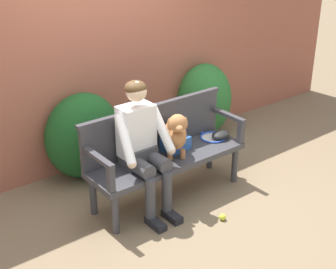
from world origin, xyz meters
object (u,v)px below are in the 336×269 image
(baseball_glove, at_px, (221,135))
(sports_bag, at_px, (176,144))
(person_seated, at_px, (142,142))
(tennis_racket, at_px, (211,137))
(garden_bench, at_px, (168,162))
(tennis_ball, at_px, (222,217))
(dog_on_bench, at_px, (175,133))

(baseball_glove, relative_size, sports_bag, 0.79)
(person_seated, height_order, baseball_glove, person_seated)
(tennis_racket, height_order, sports_bag, sports_bag)
(person_seated, bearing_deg, garden_bench, 3.03)
(garden_bench, height_order, tennis_ball, garden_bench)
(person_seated, xyz_separation_m, sports_bag, (0.50, 0.09, -0.20))
(person_seated, relative_size, dog_on_bench, 2.66)
(dog_on_bench, height_order, tennis_racket, dog_on_bench)
(tennis_racket, distance_m, sports_bag, 0.51)
(garden_bench, distance_m, tennis_ball, 0.79)
(tennis_racket, relative_size, baseball_glove, 2.63)
(tennis_ball, bearing_deg, person_seated, 126.41)
(garden_bench, bearing_deg, sports_bag, 25.52)
(sports_bag, relative_size, tennis_ball, 4.24)
(garden_bench, bearing_deg, tennis_ball, -77.50)
(garden_bench, relative_size, tennis_ball, 26.14)
(dog_on_bench, height_order, sports_bag, dog_on_bench)
(dog_on_bench, xyz_separation_m, tennis_racket, (0.60, 0.10, -0.24))
(tennis_ball, bearing_deg, tennis_racket, 55.43)
(person_seated, bearing_deg, baseball_glove, -0.07)
(baseball_glove, distance_m, sports_bag, 0.57)
(dog_on_bench, bearing_deg, tennis_racket, 9.89)
(tennis_racket, bearing_deg, sports_bag, 179.67)
(dog_on_bench, xyz_separation_m, tennis_ball, (0.08, -0.65, -0.69))
(baseball_glove, bearing_deg, tennis_racket, 119.29)
(baseball_glove, distance_m, tennis_ball, 1.00)
(tennis_racket, relative_size, sports_bag, 2.06)
(tennis_racket, distance_m, tennis_ball, 1.02)
(sports_bag, bearing_deg, dog_on_bench, -129.81)
(garden_bench, xyz_separation_m, baseball_glove, (0.72, -0.02, 0.11))
(garden_bench, relative_size, tennis_racket, 2.99)
(person_seated, height_order, sports_bag, person_seated)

